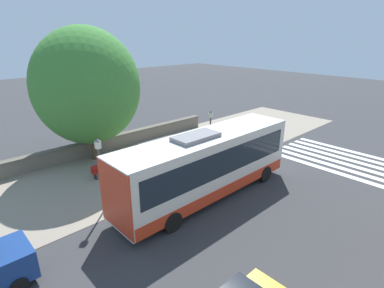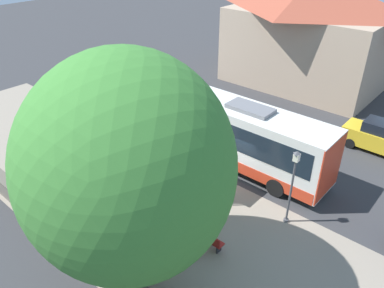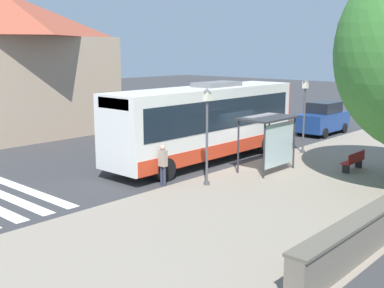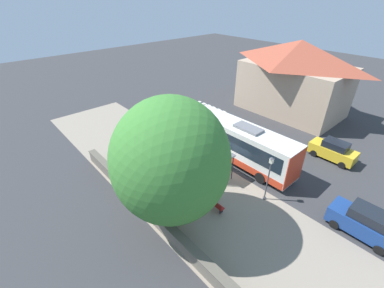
{
  "view_description": "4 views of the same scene",
  "coord_description": "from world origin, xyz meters",
  "px_view_note": "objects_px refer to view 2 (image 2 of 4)",
  "views": [
    {
      "loc": [
        12.21,
        -10.02,
        8.63
      ],
      "look_at": [
        -0.71,
        2.05,
        2.18
      ],
      "focal_mm": 28.0,
      "sensor_mm": 36.0,
      "label": 1
    },
    {
      "loc": [
        -13.87,
        -9.55,
        12.25
      ],
      "look_at": [
        0.3,
        2.82,
        1.1
      ],
      "focal_mm": 35.0,
      "sensor_mm": 36.0,
      "label": 2
    },
    {
      "loc": [
        -13.32,
        18.48,
        5.41
      ],
      "look_at": [
        0.77,
        2.95,
        1.3
      ],
      "focal_mm": 45.0,
      "sensor_mm": 36.0,
      "label": 3
    },
    {
      "loc": [
        -15.0,
        -11.51,
        14.08
      ],
      "look_at": [
        -1.46,
        3.71,
        1.77
      ],
      "focal_mm": 24.0,
      "sensor_mm": 36.0,
      "label": 4
    }
  ],
  "objects_px": {
    "parked_car_far_lane": "(379,137)",
    "pedestrian": "(160,133)",
    "bus_shelter": "(201,159)",
    "street_lamp_near": "(159,127)",
    "street_lamp_far": "(292,182)",
    "shade_tree": "(128,168)",
    "bench": "(206,237)",
    "bus": "(236,132)"
  },
  "relations": [
    {
      "from": "parked_car_far_lane",
      "to": "pedestrian",
      "type": "bearing_deg",
      "value": 129.23
    },
    {
      "from": "bus_shelter",
      "to": "street_lamp_near",
      "type": "relative_size",
      "value": 0.7
    },
    {
      "from": "street_lamp_near",
      "to": "street_lamp_far",
      "type": "distance_m",
      "value": 8.19
    },
    {
      "from": "bus_shelter",
      "to": "street_lamp_near",
      "type": "distance_m",
      "value": 3.68
    },
    {
      "from": "parked_car_far_lane",
      "to": "shade_tree",
      "type": "bearing_deg",
      "value": 166.92
    },
    {
      "from": "bench",
      "to": "bus_shelter",
      "type": "bearing_deg",
      "value": 43.32
    },
    {
      "from": "street_lamp_far",
      "to": "parked_car_far_lane",
      "type": "height_order",
      "value": "street_lamp_far"
    },
    {
      "from": "street_lamp_far",
      "to": "parked_car_far_lane",
      "type": "xyz_separation_m",
      "value": [
        9.52,
        -1.0,
        -1.41
      ]
    },
    {
      "from": "bus",
      "to": "bus_shelter",
      "type": "bearing_deg",
      "value": -174.29
    },
    {
      "from": "bus",
      "to": "bus_shelter",
      "type": "height_order",
      "value": "bus"
    },
    {
      "from": "pedestrian",
      "to": "street_lamp_near",
      "type": "relative_size",
      "value": 0.43
    },
    {
      "from": "bus",
      "to": "parked_car_far_lane",
      "type": "distance_m",
      "value": 9.15
    },
    {
      "from": "bus",
      "to": "street_lamp_near",
      "type": "bearing_deg",
      "value": 131.24
    },
    {
      "from": "street_lamp_near",
      "to": "shade_tree",
      "type": "xyz_separation_m",
      "value": [
        -6.53,
        -5.4,
        2.99
      ]
    },
    {
      "from": "shade_tree",
      "to": "parked_car_far_lane",
      "type": "distance_m",
      "value": 17.3
    },
    {
      "from": "pedestrian",
      "to": "street_lamp_far",
      "type": "height_order",
      "value": "street_lamp_far"
    },
    {
      "from": "bus_shelter",
      "to": "shade_tree",
      "type": "height_order",
      "value": "shade_tree"
    },
    {
      "from": "street_lamp_near",
      "to": "shade_tree",
      "type": "bearing_deg",
      "value": -140.44
    },
    {
      "from": "pedestrian",
      "to": "shade_tree",
      "type": "distance_m",
      "value": 11.11
    },
    {
      "from": "bus_shelter",
      "to": "street_lamp_near",
      "type": "height_order",
      "value": "street_lamp_near"
    },
    {
      "from": "street_lamp_near",
      "to": "street_lamp_far",
      "type": "relative_size",
      "value": 1.0
    },
    {
      "from": "bus",
      "to": "pedestrian",
      "type": "xyz_separation_m",
      "value": [
        -1.61,
        4.52,
        -0.99
      ]
    },
    {
      "from": "bench",
      "to": "street_lamp_near",
      "type": "distance_m",
      "value": 7.38
    },
    {
      "from": "bus_shelter",
      "to": "street_lamp_far",
      "type": "bearing_deg",
      "value": -79.21
    },
    {
      "from": "bus",
      "to": "bench",
      "type": "relative_size",
      "value": 6.66
    },
    {
      "from": "parked_car_far_lane",
      "to": "bus",
      "type": "bearing_deg",
      "value": 139.42
    },
    {
      "from": "bench",
      "to": "parked_car_far_lane",
      "type": "xyz_separation_m",
      "value": [
        13.19,
        -2.92,
        0.46
      ]
    },
    {
      "from": "bus",
      "to": "street_lamp_far",
      "type": "distance_m",
      "value": 5.58
    },
    {
      "from": "bench",
      "to": "bus",
      "type": "bearing_deg",
      "value": 25.47
    },
    {
      "from": "pedestrian",
      "to": "parked_car_far_lane",
      "type": "height_order",
      "value": "parked_car_far_lane"
    },
    {
      "from": "bench",
      "to": "street_lamp_far",
      "type": "distance_m",
      "value": 4.55
    },
    {
      "from": "bus_shelter",
      "to": "pedestrian",
      "type": "bearing_deg",
      "value": 68.97
    },
    {
      "from": "bench",
      "to": "parked_car_far_lane",
      "type": "relative_size",
      "value": 0.42
    },
    {
      "from": "pedestrian",
      "to": "parked_car_far_lane",
      "type": "bearing_deg",
      "value": -50.77
    },
    {
      "from": "bus_shelter",
      "to": "pedestrian",
      "type": "xyz_separation_m",
      "value": [
        1.87,
        4.86,
        -1.04
      ]
    },
    {
      "from": "shade_tree",
      "to": "parked_car_far_lane",
      "type": "xyz_separation_m",
      "value": [
        16.3,
        -3.79,
        -4.39
      ]
    },
    {
      "from": "street_lamp_far",
      "to": "shade_tree",
      "type": "height_order",
      "value": "shade_tree"
    },
    {
      "from": "bus",
      "to": "shade_tree",
      "type": "relative_size",
      "value": 1.22
    },
    {
      "from": "bus",
      "to": "street_lamp_far",
      "type": "xyz_separation_m",
      "value": [
        -2.61,
        -4.91,
        0.36
      ]
    },
    {
      "from": "street_lamp_far",
      "to": "pedestrian",
      "type": "bearing_deg",
      "value": 83.95
    },
    {
      "from": "bench",
      "to": "shade_tree",
      "type": "height_order",
      "value": "shade_tree"
    },
    {
      "from": "bench",
      "to": "street_lamp_far",
      "type": "bearing_deg",
      "value": -27.53
    }
  ]
}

